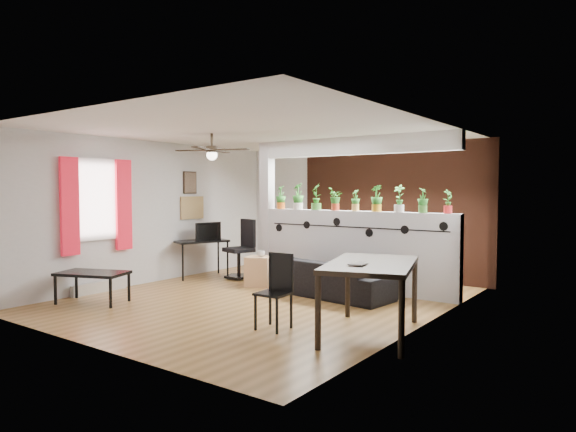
{
  "coord_description": "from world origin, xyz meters",
  "views": [
    {
      "loc": [
        4.96,
        -6.2,
        1.72
      ],
      "look_at": [
        0.04,
        0.6,
        1.28
      ],
      "focal_mm": 32.0,
      "sensor_mm": 36.0,
      "label": 1
    }
  ],
  "objects_px": {
    "potted_plant_1": "(298,196)",
    "potted_plant_6": "(399,198)",
    "sofa": "(332,279)",
    "computer_desk": "(201,244)",
    "office_chair": "(242,253)",
    "potted_plant_2": "(316,196)",
    "cube_shelf": "(259,271)",
    "cup": "(261,254)",
    "coffee_table": "(92,275)",
    "potted_plant_0": "(281,197)",
    "folding_chair": "(277,284)",
    "ceiling_fan": "(212,152)",
    "potted_plant_7": "(423,200)",
    "potted_plant_3": "(335,198)",
    "potted_plant_8": "(448,201)",
    "potted_plant_4": "(355,199)",
    "dining_table": "(371,270)",
    "potted_plant_5": "(377,197)"
  },
  "relations": [
    {
      "from": "potted_plant_1",
      "to": "folding_chair",
      "type": "bearing_deg",
      "value": -59.94
    },
    {
      "from": "potted_plant_2",
      "to": "computer_desk",
      "type": "height_order",
      "value": "potted_plant_2"
    },
    {
      "from": "sofa",
      "to": "coffee_table",
      "type": "bearing_deg",
      "value": 50.07
    },
    {
      "from": "potted_plant_5",
      "to": "cube_shelf",
      "type": "distance_m",
      "value": 2.45
    },
    {
      "from": "cube_shelf",
      "to": "potted_plant_1",
      "type": "bearing_deg",
      "value": 41.0
    },
    {
      "from": "potted_plant_3",
      "to": "cube_shelf",
      "type": "relative_size",
      "value": 0.76
    },
    {
      "from": "office_chair",
      "to": "potted_plant_2",
      "type": "bearing_deg",
      "value": 10.27
    },
    {
      "from": "potted_plant_7",
      "to": "folding_chair",
      "type": "height_order",
      "value": "potted_plant_7"
    },
    {
      "from": "potted_plant_0",
      "to": "potted_plant_5",
      "type": "relative_size",
      "value": 1.0
    },
    {
      "from": "potted_plant_2",
      "to": "cup",
      "type": "height_order",
      "value": "potted_plant_2"
    },
    {
      "from": "potted_plant_6",
      "to": "computer_desk",
      "type": "distance_m",
      "value": 4.0
    },
    {
      "from": "ceiling_fan",
      "to": "cup",
      "type": "xyz_separation_m",
      "value": [
        0.09,
        1.12,
        -1.74
      ]
    },
    {
      "from": "potted_plant_6",
      "to": "folding_chair",
      "type": "xyz_separation_m",
      "value": [
        -0.42,
        -2.69,
        -1.04
      ]
    },
    {
      "from": "potted_plant_1",
      "to": "ceiling_fan",
      "type": "bearing_deg",
      "value": -102.98
    },
    {
      "from": "folding_chair",
      "to": "coffee_table",
      "type": "height_order",
      "value": "folding_chair"
    },
    {
      "from": "potted_plant_6",
      "to": "coffee_table",
      "type": "distance_m",
      "value": 4.91
    },
    {
      "from": "potted_plant_0",
      "to": "potted_plant_6",
      "type": "height_order",
      "value": "potted_plant_6"
    },
    {
      "from": "potted_plant_4",
      "to": "potted_plant_5",
      "type": "bearing_deg",
      "value": 0.0
    },
    {
      "from": "potted_plant_6",
      "to": "computer_desk",
      "type": "xyz_separation_m",
      "value": [
        -3.84,
        -0.63,
        -0.93
      ]
    },
    {
      "from": "coffee_table",
      "to": "sofa",
      "type": "bearing_deg",
      "value": 43.39
    },
    {
      "from": "computer_desk",
      "to": "office_chair",
      "type": "distance_m",
      "value": 0.83
    },
    {
      "from": "ceiling_fan",
      "to": "potted_plant_1",
      "type": "height_order",
      "value": "ceiling_fan"
    },
    {
      "from": "cup",
      "to": "office_chair",
      "type": "bearing_deg",
      "value": 153.35
    },
    {
      "from": "office_chair",
      "to": "potted_plant_5",
      "type": "bearing_deg",
      "value": 5.81
    },
    {
      "from": "computer_desk",
      "to": "ceiling_fan",
      "type": "bearing_deg",
      "value": -38.9
    },
    {
      "from": "potted_plant_3",
      "to": "coffee_table",
      "type": "bearing_deg",
      "value": -125.96
    },
    {
      "from": "potted_plant_1",
      "to": "potted_plant_5",
      "type": "bearing_deg",
      "value": 0.0
    },
    {
      "from": "dining_table",
      "to": "office_chair",
      "type": "bearing_deg",
      "value": 151.85
    },
    {
      "from": "cup",
      "to": "potted_plant_7",
      "type": "bearing_deg",
      "value": 14.12
    },
    {
      "from": "potted_plant_0",
      "to": "potted_plant_5",
      "type": "height_order",
      "value": "potted_plant_5"
    },
    {
      "from": "dining_table",
      "to": "cup",
      "type": "bearing_deg",
      "value": 151.46
    },
    {
      "from": "cube_shelf",
      "to": "dining_table",
      "type": "distance_m",
      "value": 3.45
    },
    {
      "from": "potted_plant_3",
      "to": "potted_plant_8",
      "type": "distance_m",
      "value": 1.98
    },
    {
      "from": "potted_plant_1",
      "to": "potted_plant_6",
      "type": "distance_m",
      "value": 1.98
    },
    {
      "from": "potted_plant_1",
      "to": "potted_plant_7",
      "type": "relative_size",
      "value": 1.22
    },
    {
      "from": "office_chair",
      "to": "dining_table",
      "type": "distance_m",
      "value": 4.28
    },
    {
      "from": "sofa",
      "to": "computer_desk",
      "type": "xyz_separation_m",
      "value": [
        -3.0,
        0.05,
        0.38
      ]
    },
    {
      "from": "potted_plant_7",
      "to": "coffee_table",
      "type": "xyz_separation_m",
      "value": [
        -3.91,
        -3.22,
        -1.14
      ]
    },
    {
      "from": "ceiling_fan",
      "to": "potted_plant_3",
      "type": "bearing_deg",
      "value": 56.2
    },
    {
      "from": "ceiling_fan",
      "to": "potted_plant_7",
      "type": "xyz_separation_m",
      "value": [
        2.79,
        1.8,
        -0.76
      ]
    },
    {
      "from": "coffee_table",
      "to": "cube_shelf",
      "type": "bearing_deg",
      "value": 65.29
    },
    {
      "from": "ceiling_fan",
      "to": "potted_plant_4",
      "type": "xyz_separation_m",
      "value": [
        1.6,
        1.8,
        -0.77
      ]
    },
    {
      "from": "potted_plant_4",
      "to": "dining_table",
      "type": "bearing_deg",
      "value": -57.64
    },
    {
      "from": "dining_table",
      "to": "sofa",
      "type": "bearing_deg",
      "value": 133.03
    },
    {
      "from": "potted_plant_4",
      "to": "office_chair",
      "type": "bearing_deg",
      "value": -173.2
    },
    {
      "from": "potted_plant_3",
      "to": "potted_plant_4",
      "type": "height_order",
      "value": "potted_plant_3"
    },
    {
      "from": "potted_plant_3",
      "to": "potted_plant_7",
      "type": "xyz_separation_m",
      "value": [
        1.58,
        0.0,
        -0.0
      ]
    },
    {
      "from": "potted_plant_8",
      "to": "computer_desk",
      "type": "xyz_separation_m",
      "value": [
        -4.63,
        -0.63,
        -0.89
      ]
    },
    {
      "from": "computer_desk",
      "to": "folding_chair",
      "type": "height_order",
      "value": "folding_chair"
    },
    {
      "from": "cube_shelf",
      "to": "cup",
      "type": "relative_size",
      "value": 3.88
    }
  ]
}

